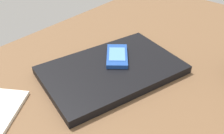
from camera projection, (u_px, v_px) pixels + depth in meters
desk_surface at (144, 72)px, 68.22cm from camera, size 120.00×80.00×3.00cm
laptop_closed at (112, 70)px, 64.65cm from camera, size 39.85×31.16×2.13cm
cell_phone_on_laptop at (117, 56)px, 67.10cm from camera, size 11.69×11.12×1.28cm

